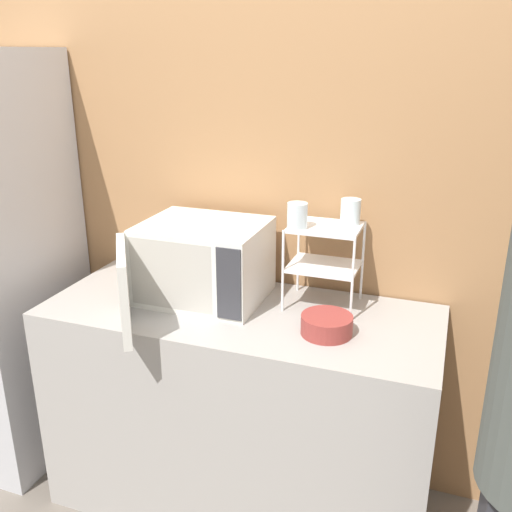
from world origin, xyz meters
TOP-DOWN VIEW (x-y plane):
  - wall_back at (0.00, 0.68)m, footprint 8.00×0.06m
  - counter at (0.00, 0.32)m, footprint 1.55×0.64m
  - microwave at (-0.19, 0.37)m, footprint 0.51×0.72m
  - dish_rack at (0.29, 0.48)m, footprint 0.28×0.23m
  - glass_front_left at (0.20, 0.41)m, footprint 0.08×0.08m
  - glass_back_right at (0.38, 0.54)m, footprint 0.08×0.08m
  - bowl at (0.37, 0.24)m, footprint 0.19×0.19m

SIDE VIEW (x-z plane):
  - counter at x=0.00m, z-range 0.00..0.92m
  - bowl at x=0.37m, z-range 0.92..0.99m
  - microwave at x=-0.19m, z-range 0.92..1.24m
  - dish_rack at x=0.29m, z-range 0.99..1.32m
  - glass_front_left at x=0.20m, z-range 1.25..1.35m
  - glass_back_right at x=0.38m, z-range 1.25..1.35m
  - wall_back at x=0.00m, z-range 0.00..2.60m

